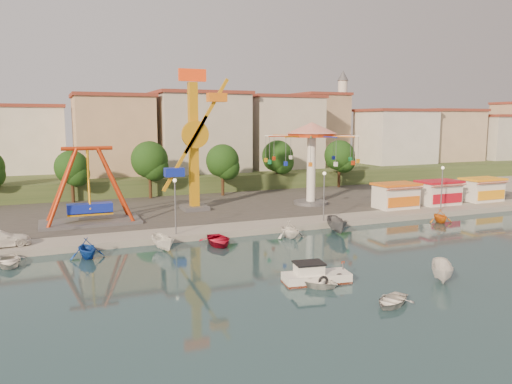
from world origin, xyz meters
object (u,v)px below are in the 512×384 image
wave_swinger (312,145)px  rowboat_a (315,281)px  cabin_motorboat (315,277)px  kamikaze_tower (196,144)px  skiff (442,272)px  pirate_ship_ride (89,187)px

wave_swinger → rowboat_a: bearing=-118.4°
cabin_motorboat → wave_swinger: bearing=70.5°
kamikaze_tower → wave_swinger: kamikaze_tower is taller
kamikaze_tower → cabin_motorboat: size_ratio=3.39×
kamikaze_tower → wave_swinger: 14.63m
cabin_motorboat → skiff: cabin_motorboat is taller
rowboat_a → skiff: 9.16m
wave_swinger → rowboat_a: size_ratio=3.25×
cabin_motorboat → skiff: (8.41, -3.19, 0.28)m
pirate_ship_ride → rowboat_a: (12.63, -24.88, -4.02)m
pirate_ship_ride → cabin_motorboat: pirate_ship_ride is taller
wave_swinger → kamikaze_tower: bearing=174.1°
pirate_ship_ride → rowboat_a: size_ratio=2.80×
wave_swinger → skiff: size_ratio=3.13×
wave_swinger → rowboat_a: 31.23m
pirate_ship_ride → wave_swinger: (27.00, 1.72, 3.80)m
pirate_ship_ride → kamikaze_tower: 13.51m
skiff → kamikaze_tower: bearing=144.6°
pirate_ship_ride → kamikaze_tower: kamikaze_tower is taller
wave_swinger → cabin_motorboat: bearing=-118.3°
wave_swinger → cabin_motorboat: (-14.01, -26.01, -7.76)m
rowboat_a → kamikaze_tower: bearing=60.0°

